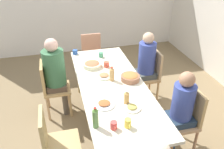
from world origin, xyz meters
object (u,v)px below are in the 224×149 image
at_px(bottle_1, 127,98).
at_px(cup_3, 101,55).
at_px(chair_1, 186,117).
at_px(bottle_0, 95,118).
at_px(chair_5, 55,141).
at_px(cup_0, 128,123).
at_px(plate_0, 104,76).
at_px(person_0, 55,71).
at_px(plate_1, 132,108).
at_px(bowl_1, 92,65).
at_px(dining_table, 112,89).
at_px(bottle_2, 112,74).
at_px(chair_0, 51,86).
at_px(chair_4, 92,54).
at_px(cup_1, 107,64).
at_px(chair_3, 150,73).
at_px(cup_4, 75,52).
at_px(cup_2, 114,125).
at_px(person_1, 181,107).
at_px(bowl_0, 130,77).
at_px(plate_2, 104,104).
at_px(person_3, 146,62).

bearing_deg(bottle_1, cup_3, -178.89).
distance_m(chair_1, bottle_0, 1.26).
height_order(chair_5, cup_0, chair_5).
xyz_separation_m(plate_0, bottle_0, (0.99, -0.31, 0.11)).
xyz_separation_m(person_0, bottle_1, (1.06, 0.78, 0.10)).
xyz_separation_m(plate_1, bowl_1, (-1.13, -0.26, 0.03)).
distance_m(dining_table, bottle_2, 0.20).
height_order(plate_1, bottle_2, bottle_2).
height_order(chair_0, chair_4, same).
bearing_deg(cup_1, chair_5, -38.16).
distance_m(dining_table, person_0, 0.94).
bearing_deg(plate_1, person_0, -144.74).
bearing_deg(chair_5, bottle_0, 68.39).
relative_size(bowl_1, bottle_0, 1.11).
height_order(chair_3, bottle_1, bottle_1).
xyz_separation_m(cup_4, bottle_1, (1.55, 0.43, 0.05)).
xyz_separation_m(bottle_0, bottle_2, (-0.86, 0.39, -0.02)).
distance_m(cup_1, cup_2, 1.36).
relative_size(plate_1, cup_2, 1.94).
xyz_separation_m(person_1, bowl_0, (-0.63, -0.45, 0.13)).
bearing_deg(cup_2, chair_1, 103.87).
height_order(plate_1, cup_3, cup_3).
bearing_deg(chair_0, cup_3, 107.86).
distance_m(bottle_1, bottle_2, 0.56).
relative_size(person_0, bowl_1, 4.58).
bearing_deg(bottle_2, chair_5, -50.62).
relative_size(dining_table, plate_1, 11.41).
bearing_deg(cup_1, chair_4, -177.75).
relative_size(person_1, cup_2, 11.02).
bearing_deg(cup_4, cup_2, 5.16).
xyz_separation_m(plate_2, bottle_2, (-0.52, 0.23, 0.08)).
distance_m(plate_1, cup_4, 1.72).
bearing_deg(chair_5, bottle_2, 129.38).
relative_size(dining_table, chair_5, 2.62).
height_order(person_0, person_3, person_0).
bearing_deg(bowl_0, cup_4, -148.53).
xyz_separation_m(plate_2, cup_1, (-0.92, 0.24, 0.03)).
distance_m(bowl_0, cup_4, 1.23).
height_order(person_3, plate_0, person_3).
height_order(chair_5, plate_1, chair_5).
height_order(chair_5, plate_0, chair_5).
height_order(bowl_0, cup_3, bowl_0).
xyz_separation_m(chair_5, bowl_0, (-0.63, 1.09, 0.31)).
xyz_separation_m(chair_0, person_1, (1.18, 1.54, 0.18)).
bearing_deg(dining_table, cup_3, 177.85).
distance_m(person_0, cup_2, 1.53).
bearing_deg(bottle_1, chair_3, 144.34).
xyz_separation_m(plate_0, bottle_2, (0.13, 0.08, 0.08)).
relative_size(cup_0, cup_4, 0.89).
bearing_deg(chair_3, plate_2, -45.21).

